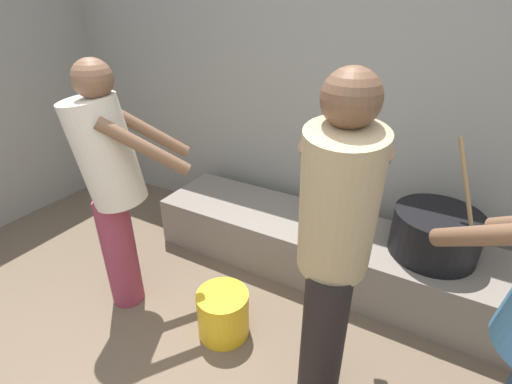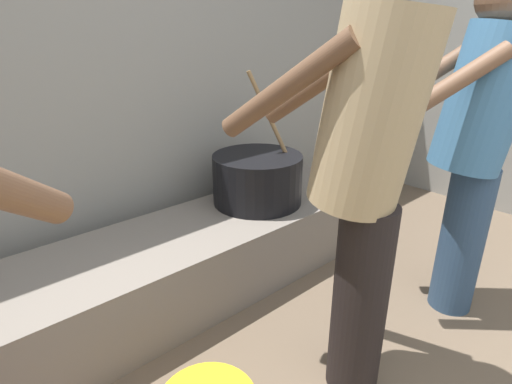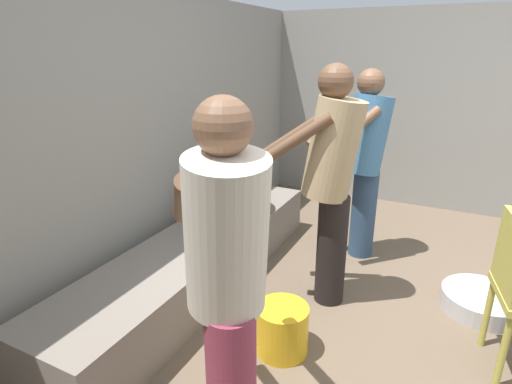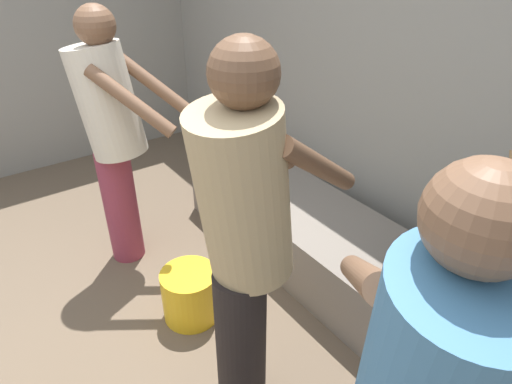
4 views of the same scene
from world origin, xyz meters
name	(u,v)px [view 4 (image 4 of 4)]	position (x,y,z in m)	size (l,w,h in m)	color
block_enclosure_rear	(419,98)	(0.00, 2.30, 1.03)	(5.57, 0.20, 2.06)	gray
hearth_ledge	(352,266)	(0.13, 1.78, 0.19)	(2.64, 0.60, 0.38)	slate
cooking_pot_main	(465,277)	(0.72, 1.81, 0.52)	(0.51, 0.51, 0.74)	black
cook_in_tan_shirt	(245,239)	(0.37, 0.89, 0.91)	(0.48, 0.72, 1.59)	black
cook_in_cream_shirt	(112,131)	(-0.93, 0.89, 0.87)	(0.70, 0.66, 1.53)	#8C3347
bucket_yellow_plastic	(190,294)	(-0.25, 0.94, 0.14)	(0.30, 0.30, 0.29)	gold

